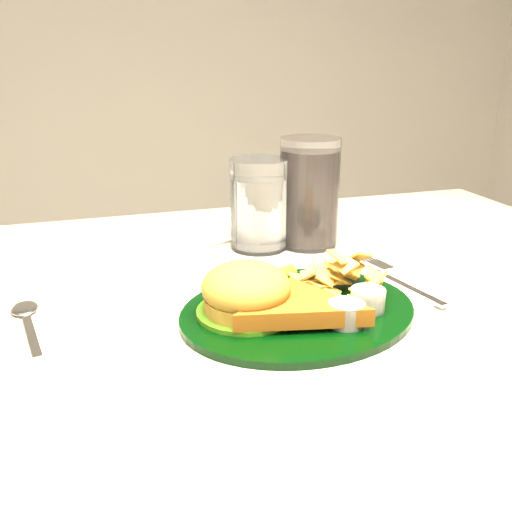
{
  "coord_description": "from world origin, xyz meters",
  "views": [
    {
      "loc": [
        -0.16,
        -0.59,
        1.02
      ],
      "look_at": [
        0.03,
        0.0,
        0.8
      ],
      "focal_mm": 40.0,
      "sensor_mm": 36.0,
      "label": 1
    }
  ],
  "objects_px": {
    "water_glass": "(259,204)",
    "cola_glass": "(309,193)",
    "fork_napkin": "(404,285)",
    "dinner_plate": "(299,289)"
  },
  "relations": [
    {
      "from": "dinner_plate",
      "to": "fork_napkin",
      "type": "height_order",
      "value": "dinner_plate"
    },
    {
      "from": "cola_glass",
      "to": "fork_napkin",
      "type": "bearing_deg",
      "value": -75.98
    },
    {
      "from": "cola_glass",
      "to": "water_glass",
      "type": "bearing_deg",
      "value": 173.32
    },
    {
      "from": "water_glass",
      "to": "cola_glass",
      "type": "height_order",
      "value": "cola_glass"
    },
    {
      "from": "dinner_plate",
      "to": "water_glass",
      "type": "height_order",
      "value": "water_glass"
    },
    {
      "from": "dinner_plate",
      "to": "fork_napkin",
      "type": "distance_m",
      "value": 0.15
    },
    {
      "from": "water_glass",
      "to": "fork_napkin",
      "type": "distance_m",
      "value": 0.24
    },
    {
      "from": "water_glass",
      "to": "cola_glass",
      "type": "xyz_separation_m",
      "value": [
        0.07,
        -0.01,
        0.01
      ]
    },
    {
      "from": "dinner_plate",
      "to": "water_glass",
      "type": "xyz_separation_m",
      "value": [
        0.03,
        0.23,
        0.04
      ]
    },
    {
      "from": "water_glass",
      "to": "fork_napkin",
      "type": "bearing_deg",
      "value": -58.82
    }
  ]
}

